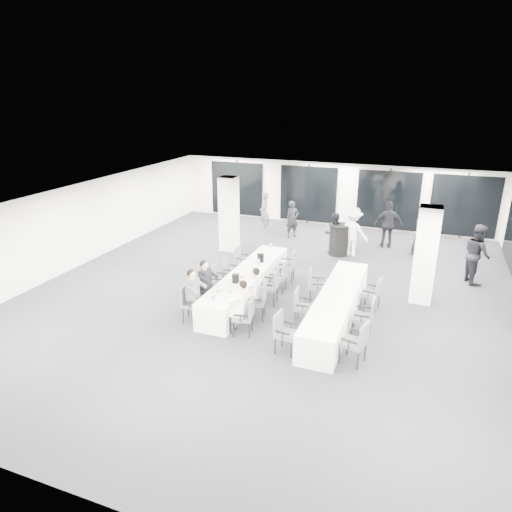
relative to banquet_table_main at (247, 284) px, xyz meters
The scene contains 42 objects.
room 2.39m from the banquet_table_main, 46.47° to the left, with size 14.04×16.04×2.84m.
column_left 4.39m from the banquet_table_main, 120.89° to the left, with size 0.60×0.60×2.80m, color white.
column_right 5.13m from the banquet_table_main, 16.91° to the left, with size 0.60×0.60×2.80m, color white.
banquet_table_main is the anchor object (origin of this frame).
banquet_table_side 2.83m from the banquet_table_main, 11.82° to the right, with size 0.90×5.00×0.75m, color white.
cocktail_table 4.95m from the banquet_table_main, 68.45° to the left, with size 0.83×0.83×1.15m.
chair_main_left_near 2.13m from the banquet_table_main, 113.09° to the right, with size 0.57×0.61×0.98m.
chair_main_left_second 1.51m from the banquet_table_main, 123.66° to the right, with size 0.59×0.62×0.97m.
chair_main_left_mid 0.88m from the banquet_table_main, 162.91° to the right, with size 0.53×0.57×0.93m.
chair_main_left_fourth 1.01m from the banquet_table_main, 145.94° to the left, with size 0.46×0.51×0.89m.
chair_main_left_far 1.78m from the banquet_table_main, 117.88° to the left, with size 0.47×0.53×0.92m.
chair_main_right_near 2.29m from the banquet_table_main, 68.59° to the right, with size 0.57×0.60×0.96m.
chair_main_right_second 1.50m from the banquet_table_main, 55.81° to the right, with size 0.62×0.65×1.01m.
chair_main_right_mid 0.89m from the banquet_table_main, 15.13° to the right, with size 0.57×0.62×1.02m.
chair_main_right_fourth 1.06m from the banquet_table_main, 37.00° to the left, with size 0.51×0.57×0.96m.
chair_main_right_far 1.72m from the banquet_table_main, 60.69° to the left, with size 0.57×0.61×1.00m.
chair_side_left_near 3.21m from the banquet_table_main, 52.79° to the right, with size 0.53×0.58×0.96m.
chair_side_left_mid 2.22m from the banquet_table_main, 28.65° to the right, with size 0.50×0.55×0.92m.
chair_side_left_far 1.99m from the banquet_table_main, 11.43° to the left, with size 0.57×0.60×0.94m.
chair_side_right_near 4.38m from the banquet_table_main, 34.49° to the right, with size 0.61×0.65×1.02m.
chair_side_right_mid 3.79m from the banquet_table_main, 17.55° to the right, with size 0.53×0.58×0.99m.
chair_side_right_far 3.63m from the banquet_table_main, ahead, with size 0.55×0.58×0.94m.
seated_guest_a 2.10m from the banquet_table_main, 108.97° to the right, with size 0.50×0.38×1.44m.
seated_guest_b 1.47m from the banquet_table_main, 118.49° to the right, with size 0.50×0.38×1.44m.
seated_guest_c 2.28m from the banquet_table_main, 72.68° to the right, with size 0.50×0.38×1.44m.
seated_guest_d 1.49m from the banquet_table_main, 61.94° to the right, with size 0.50×0.38×1.44m.
standing_guest_a 6.12m from the banquet_table_main, 94.02° to the left, with size 0.63×0.51×1.72m, color black.
standing_guest_b 4.99m from the banquet_table_main, 71.46° to the left, with size 0.84×0.51×1.75m, color black.
standing_guest_c 5.23m from the banquet_table_main, 63.96° to the left, with size 1.33×0.68×2.05m, color white.
standing_guest_d 7.02m from the banquet_table_main, 60.93° to the left, with size 1.22×0.68×2.07m, color black.
standing_guest_e 7.28m from the banquet_table_main, 50.29° to the left, with size 1.02×0.62×2.12m, color black.
standing_guest_g 6.78m from the banquet_table_main, 105.50° to the left, with size 0.70×0.57×1.93m, color #4F5256.
standing_guest_h 7.28m from the banquet_table_main, 29.13° to the left, with size 1.04×0.63×2.15m, color black.
ice_bucket_near 0.96m from the banquet_table_main, 89.90° to the right, with size 0.21×0.21×0.24m, color black.
ice_bucket_far 1.09m from the banquet_table_main, 85.98° to the left, with size 0.22×0.22×0.25m, color black.
water_bottle_a 2.15m from the banquet_table_main, 91.92° to the right, with size 0.07×0.07×0.23m, color silver.
water_bottle_b 0.79m from the banquet_table_main, 77.13° to the left, with size 0.07×0.07×0.21m, color silver.
water_bottle_c 2.25m from the banquet_table_main, 90.70° to the left, with size 0.06×0.06×0.20m, color silver.
plate_a 1.60m from the banquet_table_main, 97.07° to the right, with size 0.20×0.20×0.03m.
plate_b 1.54m from the banquet_table_main, 84.90° to the right, with size 0.18×0.18×0.03m.
plate_c 0.58m from the banquet_table_main, 86.40° to the right, with size 0.20×0.20×0.03m.
wine_glass 2.03m from the banquet_table_main, 84.00° to the right, with size 0.07×0.07×0.19m.
Camera 1 is at (4.04, -11.91, 5.70)m, focal length 32.00 mm.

